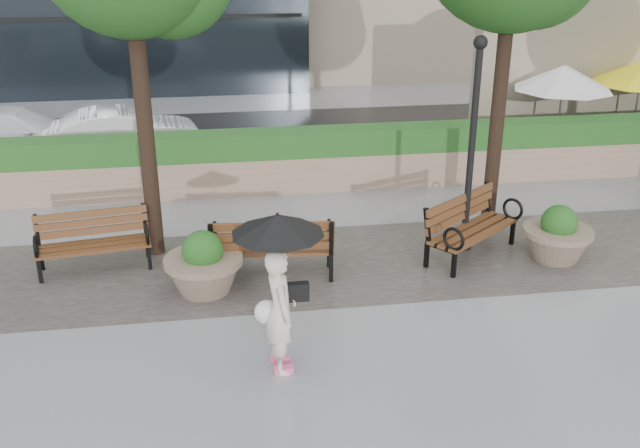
{
  "coord_description": "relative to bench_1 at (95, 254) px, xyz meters",
  "views": [
    {
      "loc": [
        -2.45,
        -8.13,
        5.44
      ],
      "look_at": [
        -0.87,
        2.21,
        1.1
      ],
      "focal_mm": 40.0,
      "sensor_mm": 36.0,
      "label": 1
    }
  ],
  "objects": [
    {
      "name": "ground",
      "position": [
        4.59,
        -3.38,
        -0.3
      ],
      "size": [
        100.0,
        100.0,
        0.0
      ],
      "primitive_type": "plane",
      "color": "gray",
      "rests_on": "ground"
    },
    {
      "name": "cobble_strip",
      "position": [
        4.59,
        -0.38,
        -0.29
      ],
      "size": [
        28.0,
        3.2,
        0.01
      ],
      "primitive_type": "cube",
      "color": "#383330",
      "rests_on": "ground"
    },
    {
      "name": "hedge_wall",
      "position": [
        4.59,
        3.62,
        0.37
      ],
      "size": [
        24.0,
        0.8,
        1.35
      ],
      "color": "tan",
      "rests_on": "ground"
    },
    {
      "name": "asphalt_street",
      "position": [
        4.59,
        7.62,
        -0.3
      ],
      "size": [
        40.0,
        7.0,
        0.0
      ],
      "primitive_type": "cube",
      "color": "black",
      "rests_on": "ground"
    },
    {
      "name": "bench_1",
      "position": [
        0.0,
        0.0,
        0.0
      ],
      "size": [
        1.95,
        1.01,
        1.0
      ],
      "rotation": [
        0.0,
        0.0,
        0.15
      ],
      "color": "brown",
      "rests_on": "ground"
    },
    {
      "name": "bench_2",
      "position": [
        2.99,
        -0.7,
        0.03
      ],
      "size": [
        2.1,
        1.0,
        1.09
      ],
      "rotation": [
        0.0,
        0.0,
        3.04
      ],
      "color": "brown",
      "rests_on": "ground"
    },
    {
      "name": "bench_3",
      "position": [
        6.56,
        -0.42,
        0.02
      ],
      "size": [
        2.07,
        1.84,
        1.08
      ],
      "rotation": [
        0.0,
        0.0,
        0.65
      ],
      "color": "brown",
      "rests_on": "ground"
    },
    {
      "name": "planter_left",
      "position": [
        1.85,
        -1.1,
        0.12
      ],
      "size": [
        1.26,
        1.26,
        1.06
      ],
      "color": "#7F6B56",
      "rests_on": "ground"
    },
    {
      "name": "planter_right",
      "position": [
        8.0,
        -0.8,
        0.1
      ],
      "size": [
        1.22,
        1.22,
        1.02
      ],
      "color": "#7F6B56",
      "rests_on": "ground"
    },
    {
      "name": "lamppost",
      "position": [
        6.55,
        -0.1,
        1.38
      ],
      "size": [
        0.28,
        0.28,
        3.83
      ],
      "color": "black",
      "rests_on": "ground"
    },
    {
      "name": "patio_umb_white",
      "position": [
        10.85,
        5.18,
        1.69
      ],
      "size": [
        2.5,
        2.5,
        2.3
      ],
      "color": "black",
      "rests_on": "ground"
    },
    {
      "name": "car_left",
      "position": [
        -2.82,
        6.73,
        0.38
      ],
      "size": [
        4.74,
        2.09,
        1.35
      ],
      "primitive_type": "imported",
      "rotation": [
        0.0,
        0.0,
        1.61
      ],
      "color": "white",
      "rests_on": "ground"
    },
    {
      "name": "car_right",
      "position": [
        -0.15,
        6.63,
        0.34
      ],
      "size": [
        4.04,
        2.0,
        1.27
      ],
      "primitive_type": "imported",
      "rotation": [
        0.0,
        0.0,
        1.74
      ],
      "color": "white",
      "rests_on": "ground"
    },
    {
      "name": "pedestrian",
      "position": [
        2.85,
        -3.4,
        1.03
      ],
      "size": [
        1.19,
        1.19,
        2.18
      ],
      "rotation": [
        0.0,
        0.0,
        1.66
      ],
      "color": "#F0E3CA",
      "rests_on": "ground"
    }
  ]
}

